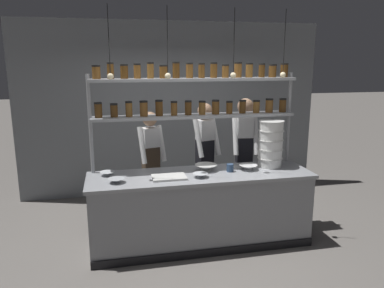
{
  "coord_description": "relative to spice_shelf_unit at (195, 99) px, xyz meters",
  "views": [
    {
      "loc": [
        -1.04,
        -4.27,
        2.28
      ],
      "look_at": [
        -0.07,
        0.2,
        1.25
      ],
      "focal_mm": 35.0,
      "sensor_mm": 36.0,
      "label": 1
    }
  ],
  "objects": [
    {
      "name": "ground_plane",
      "position": [
        -0.0,
        -0.33,
        -1.81
      ],
      "size": [
        40.0,
        40.0,
        0.0
      ],
      "primitive_type": "plane",
      "color": "slate"
    },
    {
      "name": "spice_shelf_unit",
      "position": [
        0.0,
        0.0,
        0.0
      ],
      "size": [
        2.63,
        0.28,
        2.26
      ],
      "color": "#999BA0",
      "rests_on": "ground_plane"
    },
    {
      "name": "container_stack",
      "position": [
        0.95,
        -0.21,
        -0.58
      ],
      "size": [
        0.32,
        0.32,
        0.61
      ],
      "color": "white",
      "rests_on": "prep_counter"
    },
    {
      "name": "serving_cup_front",
      "position": [
        0.37,
        -0.32,
        -0.84
      ],
      "size": [
        0.09,
        0.09,
        0.1
      ],
      "color": "#334C70",
      "rests_on": "prep_counter"
    },
    {
      "name": "chef_left",
      "position": [
        -0.53,
        0.51,
        -0.9
      ],
      "size": [
        0.41,
        0.34,
        1.59
      ],
      "rotation": [
        0.0,
        0.0,
        0.26
      ],
      "color": "black",
      "rests_on": "ground_plane"
    },
    {
      "name": "prep_bowl_center_front",
      "position": [
        0.62,
        -0.29,
        -0.86
      ],
      "size": [
        0.23,
        0.23,
        0.06
      ],
      "color": "white",
      "rests_on": "prep_counter"
    },
    {
      "name": "prep_bowl_near_right",
      "position": [
        0.09,
        -0.21,
        -0.85
      ],
      "size": [
        0.28,
        0.28,
        0.08
      ],
      "color": "silver",
      "rests_on": "prep_counter"
    },
    {
      "name": "chef_right",
      "position": [
        0.78,
        0.29,
        -0.78
      ],
      "size": [
        0.39,
        0.32,
        1.77
      ],
      "rotation": [
        0.0,
        0.0,
        -0.14
      ],
      "color": "black",
      "rests_on": "ground_plane"
    },
    {
      "name": "chef_center",
      "position": [
        0.25,
        0.47,
        -0.83
      ],
      "size": [
        0.42,
        0.35,
        1.69
      ],
      "rotation": [
        0.0,
        0.0,
        0.31
      ],
      "color": "black",
      "rests_on": "ground_plane"
    },
    {
      "name": "back_wall",
      "position": [
        -0.0,
        1.74,
        -0.35
      ],
      "size": [
        5.15,
        0.12,
        2.91
      ],
      "primitive_type": "cube",
      "color": "gray",
      "rests_on": "ground_plane"
    },
    {
      "name": "prep_bowl_far_left",
      "position": [
        -1.03,
        -0.47,
        -0.86
      ],
      "size": [
        0.19,
        0.19,
        0.05
      ],
      "color": "#B2B7BC",
      "rests_on": "prep_counter"
    },
    {
      "name": "prep_counter",
      "position": [
        -0.0,
        -0.33,
        -1.35
      ],
      "size": [
        2.75,
        0.76,
        0.92
      ],
      "color": "gray",
      "rests_on": "ground_plane"
    },
    {
      "name": "cutting_board",
      "position": [
        -0.42,
        -0.42,
        -0.87
      ],
      "size": [
        0.4,
        0.26,
        0.02
      ],
      "color": "silver",
      "rests_on": "prep_counter"
    },
    {
      "name": "prep_bowl_near_left",
      "position": [
        -1.13,
        -0.17,
        -0.86
      ],
      "size": [
        0.18,
        0.18,
        0.05
      ],
      "color": "silver",
      "rests_on": "prep_counter"
    },
    {
      "name": "pendant_light_row",
      "position": [
        -0.01,
        -0.33,
        0.34
      ],
      "size": [
        2.12,
        0.07,
        0.8
      ],
      "color": "black"
    },
    {
      "name": "prep_bowl_center_back",
      "position": [
        -0.05,
        -0.47,
        -0.86
      ],
      "size": [
        0.18,
        0.18,
        0.05
      ],
      "color": "silver",
      "rests_on": "prep_counter"
    }
  ]
}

